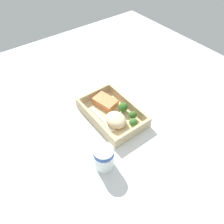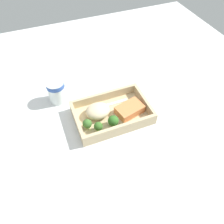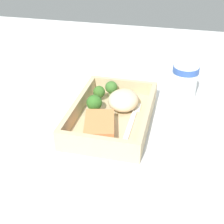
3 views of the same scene
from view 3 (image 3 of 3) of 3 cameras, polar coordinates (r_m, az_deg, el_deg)
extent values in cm
cube|color=silver|center=(77.42, 0.00, -2.32)|extent=(160.00, 160.00, 2.00)
cube|color=tan|center=(76.53, 0.00, -1.33)|extent=(28.15, 18.42, 1.20)
cube|color=tan|center=(73.96, 6.50, -0.58)|extent=(28.15, 1.20, 3.75)
cube|color=tan|center=(77.37, -6.21, 1.03)|extent=(28.15, 1.20, 3.75)
cube|color=tan|center=(64.51, -2.83, -5.90)|extent=(1.20, 16.02, 3.75)
cube|color=tan|center=(86.66, 2.10, 4.81)|extent=(1.20, 16.02, 3.75)
cube|color=#E58349|center=(70.27, -2.31, -2.65)|extent=(11.32, 8.74, 3.07)
ellipsoid|color=beige|center=(78.81, 2.12, 2.18)|extent=(9.20, 7.78, 4.56)
cylinder|color=#87A15F|center=(78.06, -3.23, 0.54)|extent=(1.49, 1.49, 1.54)
sphere|color=#326924|center=(77.11, -3.27, 1.71)|extent=(3.93, 3.93, 3.93)
cylinder|color=#80A566|center=(82.87, -2.35, 2.65)|extent=(1.21, 1.21, 1.72)
sphere|color=#376523|center=(82.04, -2.37, 3.70)|extent=(3.19, 3.19, 3.19)
cylinder|color=#75A155|center=(85.07, -0.13, 3.49)|extent=(1.27, 1.27, 1.69)
sphere|color=#3C6B2B|center=(84.24, -0.13, 4.55)|extent=(3.34, 3.34, 3.34)
cube|color=white|center=(73.47, 3.41, -2.21)|extent=(12.40, 1.14, 0.44)
cube|color=white|center=(80.05, 4.44, 0.89)|extent=(3.41, 2.21, 0.44)
cylinder|color=white|center=(87.80, 13.11, 5.56)|extent=(6.84, 6.84, 9.50)
cylinder|color=#3356A8|center=(86.34, 13.39, 7.63)|extent=(7.05, 7.05, 1.71)
cube|color=white|center=(93.24, -12.37, 4.08)|extent=(9.68, 15.51, 0.24)
camera|label=1|loc=(1.18, 33.30, 41.20)|focal=35.00mm
camera|label=2|loc=(1.06, -32.53, 40.30)|focal=35.00mm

